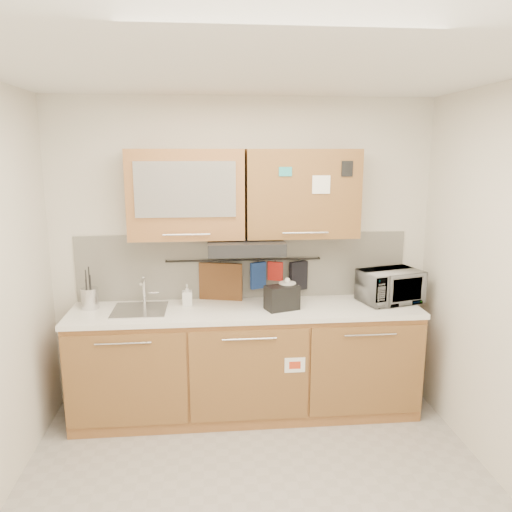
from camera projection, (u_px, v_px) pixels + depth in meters
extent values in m
plane|color=#9E9993|center=(261.00, 510.00, 3.06)|extent=(3.20, 3.20, 0.00)
plane|color=white|center=(262.00, 63.00, 2.53)|extent=(3.20, 3.20, 0.00)
plane|color=silver|center=(243.00, 254.00, 4.26)|extent=(3.20, 0.00, 3.20)
cube|color=#B0783E|center=(246.00, 363.00, 4.14)|extent=(2.80, 0.60, 0.88)
cube|color=black|center=(247.00, 406.00, 4.22)|extent=(2.80, 0.54, 0.10)
cube|color=olive|center=(126.00, 381.00, 3.75)|extent=(0.91, 0.02, 0.74)
cylinder|color=silver|center=(123.00, 343.00, 3.66)|extent=(0.41, 0.01, 0.01)
cube|color=olive|center=(249.00, 376.00, 3.83)|extent=(0.91, 0.02, 0.74)
cylinder|color=silver|center=(250.00, 339.00, 3.74)|extent=(0.41, 0.01, 0.01)
cube|color=olive|center=(368.00, 371.00, 3.92)|extent=(0.91, 0.02, 0.74)
cylinder|color=silver|center=(371.00, 335.00, 3.83)|extent=(0.41, 0.01, 0.01)
cube|color=white|center=(246.00, 310.00, 4.04)|extent=(2.82, 0.62, 0.04)
cube|color=silver|center=(244.00, 266.00, 4.27)|extent=(2.80, 0.02, 0.56)
cube|color=#B0783E|center=(186.00, 194.00, 3.93)|extent=(0.90, 0.35, 0.70)
cube|color=silver|center=(185.00, 190.00, 3.74)|extent=(0.76, 0.02, 0.42)
cube|color=olive|center=(301.00, 193.00, 4.02)|extent=(0.90, 0.35, 0.70)
cube|color=white|center=(321.00, 185.00, 3.84)|extent=(0.14, 0.00, 0.14)
cube|color=black|center=(245.00, 246.00, 3.99)|extent=(0.60, 0.46, 0.10)
cube|color=silver|center=(140.00, 311.00, 3.97)|extent=(0.42, 0.40, 0.03)
cylinder|color=silver|center=(144.00, 290.00, 4.10)|extent=(0.03, 0.03, 0.24)
cylinder|color=silver|center=(142.00, 281.00, 4.00)|extent=(0.02, 0.18, 0.02)
cylinder|color=black|center=(244.00, 260.00, 4.22)|extent=(1.30, 0.02, 0.02)
cylinder|color=silver|center=(90.00, 298.00, 4.00)|extent=(0.17, 0.17, 0.17)
cylinder|color=black|center=(87.00, 289.00, 3.99)|extent=(0.01, 0.01, 0.32)
cylinder|color=black|center=(91.00, 292.00, 3.97)|extent=(0.01, 0.01, 0.28)
cylinder|color=black|center=(90.00, 287.00, 4.00)|extent=(0.01, 0.01, 0.34)
cylinder|color=black|center=(87.00, 294.00, 3.97)|extent=(0.01, 0.01, 0.25)
cylinder|color=silver|center=(287.00, 295.00, 4.05)|extent=(0.15, 0.15, 0.20)
sphere|color=silver|center=(287.00, 280.00, 4.02)|extent=(0.05, 0.05, 0.05)
cube|color=silver|center=(298.00, 293.00, 4.05)|extent=(0.02, 0.03, 0.13)
cylinder|color=black|center=(287.00, 306.00, 4.07)|extent=(0.16, 0.16, 0.01)
cube|color=black|center=(282.00, 298.00, 3.98)|extent=(0.29, 0.23, 0.19)
cube|color=black|center=(277.00, 288.00, 3.94)|extent=(0.10, 0.13, 0.01)
cube|color=black|center=(287.00, 286.00, 3.98)|extent=(0.10, 0.13, 0.01)
imported|color=#999999|center=(390.00, 286.00, 4.17)|extent=(0.56, 0.45, 0.27)
imported|color=#999999|center=(187.00, 295.00, 4.08)|extent=(0.08, 0.08, 0.18)
cube|color=brown|center=(221.00, 289.00, 4.23)|extent=(0.36, 0.12, 0.46)
cube|color=navy|center=(258.00, 275.00, 4.24)|extent=(0.14, 0.09, 0.23)
cube|color=black|center=(298.00, 276.00, 4.27)|extent=(0.16, 0.10, 0.25)
cube|color=red|center=(275.00, 271.00, 4.25)|extent=(0.13, 0.07, 0.16)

